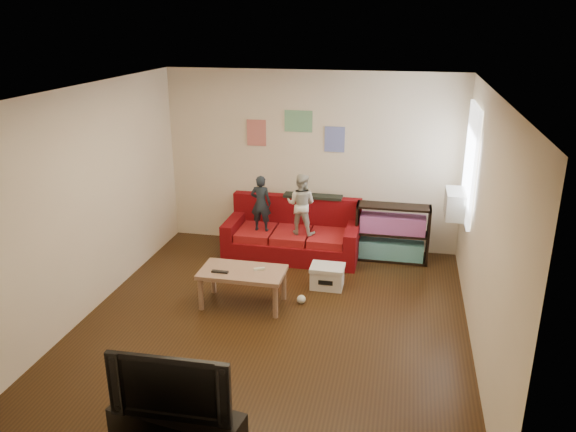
% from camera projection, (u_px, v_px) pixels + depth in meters
% --- Properties ---
extents(room_shell, '(4.52, 5.02, 2.72)m').
position_uv_depth(room_shell, '(273.00, 214.00, 6.23)').
color(room_shell, '#35200D').
rests_on(room_shell, ground).
extents(sofa, '(1.98, 0.91, 0.87)m').
position_uv_depth(sofa, '(293.00, 236.00, 8.47)').
color(sofa, maroon).
rests_on(sofa, ground).
extents(child_a, '(0.31, 0.20, 0.84)m').
position_uv_depth(child_a, '(261.00, 203.00, 8.22)').
color(child_a, black).
rests_on(child_a, sofa).
extents(child_b, '(0.48, 0.39, 0.90)m').
position_uv_depth(child_b, '(301.00, 204.00, 8.10)').
color(child_b, beige).
rests_on(child_b, sofa).
extents(coffee_table, '(1.04, 0.57, 0.47)m').
position_uv_depth(coffee_table, '(243.00, 275.00, 6.93)').
color(coffee_table, '#9F775E').
rests_on(coffee_table, ground).
extents(remote, '(0.21, 0.05, 0.02)m').
position_uv_depth(remote, '(220.00, 272.00, 6.84)').
color(remote, black).
rests_on(remote, coffee_table).
extents(game_controller, '(0.14, 0.09, 0.03)m').
position_uv_depth(game_controller, '(259.00, 269.00, 6.91)').
color(game_controller, silver).
rests_on(game_controller, coffee_table).
extents(bookshelf, '(1.06, 0.32, 0.85)m').
position_uv_depth(bookshelf, '(392.00, 236.00, 8.25)').
color(bookshelf, black).
rests_on(bookshelf, ground).
extents(window, '(0.04, 1.08, 1.48)m').
position_uv_depth(window, '(470.00, 163.00, 7.22)').
color(window, white).
rests_on(window, room_shell).
extents(ac_unit, '(0.28, 0.55, 0.35)m').
position_uv_depth(ac_unit, '(456.00, 204.00, 7.43)').
color(ac_unit, '#B7B2A3').
rests_on(ac_unit, window).
extents(artwork_left, '(0.30, 0.01, 0.40)m').
position_uv_depth(artwork_left, '(256.00, 133.00, 8.55)').
color(artwork_left, '#D87266').
rests_on(artwork_left, room_shell).
extents(artwork_center, '(0.42, 0.01, 0.32)m').
position_uv_depth(artwork_center, '(298.00, 121.00, 8.36)').
color(artwork_center, '#72B27F').
rests_on(artwork_center, room_shell).
extents(artwork_right, '(0.30, 0.01, 0.38)m').
position_uv_depth(artwork_right, '(335.00, 139.00, 8.33)').
color(artwork_right, '#727FCC').
rests_on(artwork_right, room_shell).
extents(file_box, '(0.45, 0.34, 0.31)m').
position_uv_depth(file_box, '(327.00, 276.00, 7.47)').
color(file_box, silver).
rests_on(file_box, ground).
extents(tv_stand, '(1.15, 0.54, 0.41)m').
position_uv_depth(tv_stand, '(178.00, 432.00, 4.59)').
color(tv_stand, black).
rests_on(tv_stand, ground).
extents(television, '(1.00, 0.16, 0.57)m').
position_uv_depth(television, '(174.00, 382.00, 4.42)').
color(television, black).
rests_on(television, tv_stand).
extents(tissue, '(0.14, 0.14, 0.11)m').
position_uv_depth(tissue, '(301.00, 299.00, 7.07)').
color(tissue, silver).
rests_on(tissue, ground).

